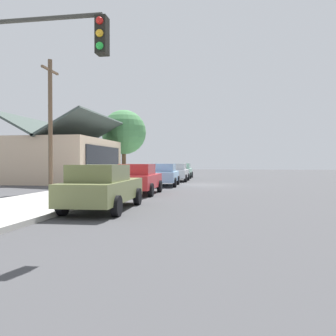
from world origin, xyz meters
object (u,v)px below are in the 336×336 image
car_cherry (139,179)px  car_skyblue (164,175)px  car_olive (103,187)px  utility_pole_wooden (50,123)px  car_seafoam (183,171)px  traffic_light_main (35,79)px  fire_hydrant_red (120,183)px  car_silver (177,172)px  shade_tree (124,132)px

car_cherry → car_skyblue: 6.57m
car_olive → utility_pole_wooden: utility_pole_wooden is taller
car_seafoam → utility_pole_wooden: size_ratio=0.65×
traffic_light_main → fire_hydrant_red: 12.03m
car_skyblue → car_seafoam: 12.79m
traffic_light_main → car_olive: bearing=0.8°
car_olive → car_cherry: 6.16m
car_cherry → car_seafoam: size_ratio=0.89×
car_silver → shade_tree: bearing=51.7°
car_seafoam → utility_pole_wooden: 19.69m
car_olive → shade_tree: (23.68, 6.30, 4.04)m
car_cherry → car_olive: bearing=-179.0°
car_cherry → fire_hydrant_red: car_cherry is taller
car_silver → shade_tree: shade_tree is taller
car_seafoam → fire_hydrant_red: size_ratio=6.87×
traffic_light_main → car_cherry: bearing=1.8°
car_olive → utility_pole_wooden: size_ratio=0.65×
car_olive → shade_tree: 24.83m
car_olive → car_skyblue: same height
car_olive → shade_tree: shade_tree is taller
car_olive → fire_hydrant_red: bearing=10.7°
traffic_light_main → utility_pole_wooden: (11.26, 5.66, 0.44)m
car_cherry → fire_hydrant_red: bearing=53.8°
traffic_light_main → utility_pole_wooden: size_ratio=0.69×
car_olive → car_seafoam: (25.51, 0.27, 0.00)m
car_olive → car_cherry: (6.15, 0.27, -0.00)m
utility_pole_wooden → car_cherry: bearing=-97.0°
car_silver → shade_tree: size_ratio=0.63×
car_olive → shade_tree: bearing=12.9°
traffic_light_main → car_seafoam: bearing=0.6°
car_cherry → shade_tree: size_ratio=0.60×
car_skyblue → utility_pole_wooden: size_ratio=0.63×
car_seafoam → shade_tree: 7.48m
car_cherry → car_seafoam: (19.36, 0.00, 0.00)m
car_olive → car_silver: size_ratio=1.07×
car_seafoam → car_cherry: bearing=178.0°
utility_pole_wooden → car_olive: bearing=-140.6°
car_olive → car_cherry: bearing=0.5°
car_skyblue → fire_hydrant_red: size_ratio=6.68×
car_olive → utility_pole_wooden: bearing=37.4°
car_silver → fire_hydrant_red: size_ratio=6.41×
utility_pole_wooden → fire_hydrant_red: bearing=-86.2°
shade_tree → traffic_light_main: 28.88m
car_cherry → utility_pole_wooden: bearing=81.5°
utility_pole_wooden → shade_tree: bearing=2.4°
traffic_light_main → fire_hydrant_red: (11.53, 1.66, -2.99)m
car_cherry → traffic_light_main: traffic_light_main is taller
traffic_light_main → car_skyblue: bearing=0.4°
car_cherry → shade_tree: 18.97m
car_olive → fire_hydrant_red: car_olive is taller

